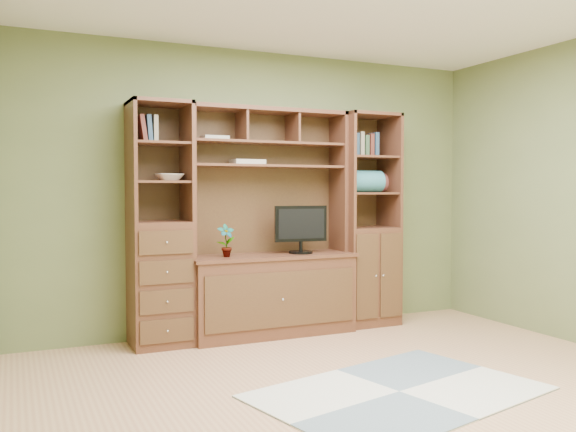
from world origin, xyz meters
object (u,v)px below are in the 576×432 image
left_tower (160,224)px  right_tower (366,219)px  center_hutch (271,222)px  monitor (301,221)px

left_tower → right_tower: (2.02, 0.00, 0.00)m
center_hutch → monitor: 0.28m
left_tower → right_tower: 2.02m
center_hutch → left_tower: bearing=177.7°
right_tower → center_hutch: bearing=-177.8°
left_tower → right_tower: bearing=0.0°
center_hutch → right_tower: 1.03m
left_tower → right_tower: same height
right_tower → monitor: bearing=-174.3°
center_hutch → left_tower: size_ratio=1.00×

